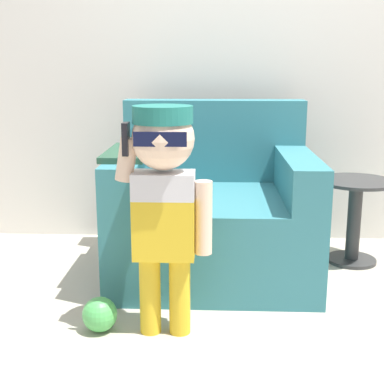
# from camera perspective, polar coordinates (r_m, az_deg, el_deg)

# --- Properties ---
(ground_plane) EXTENTS (10.00, 10.00, 0.00)m
(ground_plane) POSITION_cam_1_polar(r_m,az_deg,el_deg) (2.94, 7.04, -9.35)
(ground_plane) COLOR #BCB29E
(wall_back) EXTENTS (10.00, 0.05, 2.60)m
(wall_back) POSITION_cam_1_polar(r_m,az_deg,el_deg) (3.50, 6.64, 16.02)
(wall_back) COLOR silver
(wall_back) RESTS_ON ground_plane
(armchair) EXTENTS (1.09, 0.95, 0.93)m
(armchair) POSITION_cam_1_polar(r_m,az_deg,el_deg) (2.96, 2.24, -2.35)
(armchair) COLOR teal
(armchair) RESTS_ON ground_plane
(person_child) EXTENTS (0.40, 0.30, 0.98)m
(person_child) POSITION_cam_1_polar(r_m,az_deg,el_deg) (2.18, -2.99, 0.65)
(person_child) COLOR gold
(person_child) RESTS_ON ground_plane
(side_table) EXTENTS (0.44, 0.44, 0.49)m
(side_table) POSITION_cam_1_polar(r_m,az_deg,el_deg) (3.24, 16.95, -2.15)
(side_table) COLOR #333333
(side_table) RESTS_ON ground_plane
(toy_ball) EXTENTS (0.15, 0.15, 0.15)m
(toy_ball) POSITION_cam_1_polar(r_m,az_deg,el_deg) (2.41, -9.81, -12.74)
(toy_ball) COLOR #4CB256
(toy_ball) RESTS_ON ground_plane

